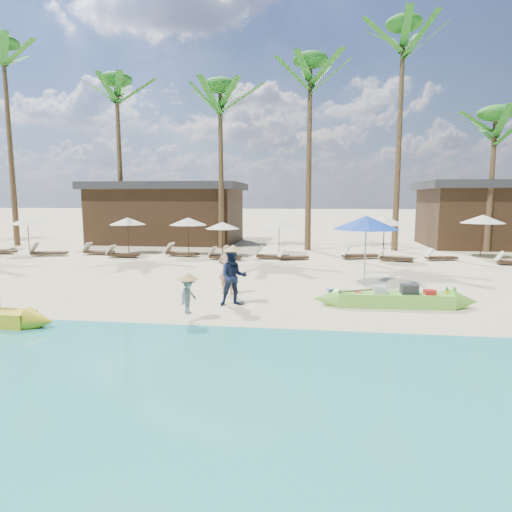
# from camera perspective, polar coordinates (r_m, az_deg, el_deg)

# --- Properties ---
(ground) EXTENTS (240.00, 240.00, 0.00)m
(ground) POSITION_cam_1_polar(r_m,az_deg,el_deg) (13.24, -3.33, -6.22)
(ground) COLOR beige
(ground) RESTS_ON ground
(wet_sand_strip) EXTENTS (240.00, 4.50, 0.01)m
(wet_sand_strip) POSITION_cam_1_polar(r_m,az_deg,el_deg) (8.61, -9.82, -14.08)
(wet_sand_strip) COLOR tan
(wet_sand_strip) RESTS_ON ground
(green_canoe) EXTENTS (5.32, 0.81, 0.68)m
(green_canoe) POSITION_cam_1_polar(r_m,az_deg,el_deg) (13.34, 17.93, -5.48)
(green_canoe) COLOR #74D340
(green_canoe) RESTS_ON ground
(tourist) EXTENTS (0.67, 0.51, 1.66)m
(tourist) POSITION_cam_1_polar(r_m,az_deg,el_deg) (14.26, -3.87, -1.82)
(tourist) COLOR tan
(tourist) RESTS_ON ground
(vendor_green) EXTENTS (0.97, 0.85, 1.70)m
(vendor_green) POSITION_cam_1_polar(r_m,az_deg,el_deg) (12.75, -3.04, -2.85)
(vendor_green) COLOR #16203E
(vendor_green) RESTS_ON ground
(vendor_yellow) EXTENTS (0.53, 0.71, 0.98)m
(vendor_yellow) POSITION_cam_1_polar(r_m,az_deg,el_deg) (11.30, -9.02, -5.25)
(vendor_yellow) COLOR gray
(vendor_yellow) RESTS_ON ground
(blue_umbrella) EXTENTS (2.39, 2.39, 2.57)m
(blue_umbrella) POSITION_cam_1_polar(r_m,az_deg,el_deg) (15.83, 14.49, 4.33)
(blue_umbrella) COLOR #99999E
(blue_umbrella) RESTS_ON ground
(resort_parasol_2) EXTENTS (2.05, 2.05, 2.11)m
(resort_parasol_2) POSITION_cam_1_polar(r_m,az_deg,el_deg) (27.95, -28.18, 4.16)
(resort_parasol_2) COLOR #352115
(resort_parasol_2) RESTS_ON ground
(lounger_2_left) EXTENTS (1.85, 0.73, 0.61)m
(lounger_2_left) POSITION_cam_1_polar(r_m,az_deg,el_deg) (28.88, -31.00, 0.67)
(lounger_2_left) COLOR #352115
(lounger_2_left) RESTS_ON ground
(resort_parasol_3) EXTENTS (2.04, 2.04, 2.10)m
(resort_parasol_3) POSITION_cam_1_polar(r_m,az_deg,el_deg) (25.61, -16.73, 4.48)
(resort_parasol_3) COLOR #352115
(resort_parasol_3) RESTS_ON ground
(lounger_3_left) EXTENTS (2.03, 1.04, 0.66)m
(lounger_3_left) POSITION_cam_1_polar(r_m,az_deg,el_deg) (26.50, -26.10, 0.48)
(lounger_3_left) COLOR #352115
(lounger_3_left) RESTS_ON ground
(lounger_3_right) EXTENTS (1.81, 0.69, 0.60)m
(lounger_3_right) POSITION_cam_1_polar(r_m,az_deg,el_deg) (25.99, -20.44, 0.61)
(lounger_3_right) COLOR #352115
(lounger_3_right) RESTS_ON ground
(resort_parasol_4) EXTENTS (2.07, 2.07, 2.13)m
(resort_parasol_4) POSITION_cam_1_polar(r_m,az_deg,el_deg) (24.04, -9.03, 4.58)
(resort_parasol_4) COLOR #352115
(resort_parasol_4) RESTS_ON ground
(lounger_4_left) EXTENTS (1.76, 0.61, 0.59)m
(lounger_4_left) POSITION_cam_1_polar(r_m,az_deg,el_deg) (24.35, -17.53, 0.29)
(lounger_4_left) COLOR #352115
(lounger_4_left) RESTS_ON ground
(lounger_4_right) EXTENTS (1.98, 0.90, 0.65)m
(lounger_4_right) POSITION_cam_1_polar(r_m,az_deg,el_deg) (24.06, -10.08, 0.49)
(lounger_4_right) COLOR #352115
(lounger_4_right) RESTS_ON ground
(resort_parasol_5) EXTENTS (1.86, 1.86, 1.92)m
(resort_parasol_5) POSITION_cam_1_polar(r_m,az_deg,el_deg) (23.30, -4.51, 4.08)
(resort_parasol_5) COLOR #352115
(resort_parasol_5) RESTS_ON ground
(lounger_5_left) EXTENTS (1.80, 0.78, 0.59)m
(lounger_5_left) POSITION_cam_1_polar(r_m,az_deg,el_deg) (22.45, -4.41, 0.03)
(lounger_5_left) COLOR #352115
(lounger_5_left) RESTS_ON ground
(resort_parasol_6) EXTENTS (1.95, 1.95, 2.01)m
(resort_parasol_6) POSITION_cam_1_polar(r_m,az_deg,el_deg) (24.45, 3.10, 4.45)
(resort_parasol_6) COLOR #352115
(resort_parasol_6) RESTS_ON ground
(lounger_6_left) EXTENTS (1.82, 0.60, 0.62)m
(lounger_6_left) POSITION_cam_1_polar(r_m,az_deg,el_deg) (22.64, 1.93, 0.13)
(lounger_6_left) COLOR #352115
(lounger_6_left) RESTS_ON ground
(lounger_6_right) EXTENTS (1.69, 1.01, 0.55)m
(lounger_6_right) POSITION_cam_1_polar(r_m,az_deg,el_deg) (22.32, 4.75, -0.06)
(lounger_6_right) COLOR #352115
(lounger_6_right) RESTS_ON ground
(resort_parasol_7) EXTENTS (2.19, 2.19, 2.26)m
(resort_parasol_7) POSITION_cam_1_polar(r_m,az_deg,el_deg) (23.38, 16.75, 4.55)
(resort_parasol_7) COLOR #352115
(resort_parasol_7) RESTS_ON ground
(lounger_7_left) EXTENTS (2.09, 1.21, 0.68)m
(lounger_7_left) POSITION_cam_1_polar(r_m,az_deg,el_deg) (23.27, 13.41, 0.18)
(lounger_7_left) COLOR #352115
(lounger_7_left) RESTS_ON ground
(lounger_7_right) EXTENTS (1.78, 0.97, 0.58)m
(lounger_7_right) POSITION_cam_1_polar(r_m,az_deg,el_deg) (22.91, 17.89, -0.18)
(lounger_7_right) COLOR #352115
(lounger_7_right) RESTS_ON ground
(resort_parasol_8) EXTENTS (2.25, 2.25, 2.32)m
(resort_parasol_8) POSITION_cam_1_polar(r_m,az_deg,el_deg) (25.92, 27.98, 4.37)
(resort_parasol_8) COLOR #352115
(resort_parasol_8) RESTS_ON ground
(lounger_8_left) EXTENTS (1.72, 0.83, 0.56)m
(lounger_8_left) POSITION_cam_1_polar(r_m,az_deg,el_deg) (24.05, 23.22, -0.09)
(lounger_8_left) COLOR #352115
(lounger_8_left) RESTS_ON ground
(palm_1) EXTENTS (2.08, 2.08, 13.60)m
(palm_1) POSITION_cam_1_polar(r_m,az_deg,el_deg) (34.23, -30.45, 19.55)
(palm_1) COLOR brown
(palm_1) RESTS_ON ground
(palm_2) EXTENTS (2.08, 2.08, 11.33)m
(palm_2) POSITION_cam_1_polar(r_m,az_deg,el_deg) (31.13, -18.01, 18.43)
(palm_2) COLOR brown
(palm_2) RESTS_ON ground
(palm_3) EXTENTS (2.08, 2.08, 10.52)m
(palm_3) POSITION_cam_1_polar(r_m,az_deg,el_deg) (28.04, -4.78, 18.75)
(palm_3) COLOR brown
(palm_3) RESTS_ON ground
(palm_4) EXTENTS (2.08, 2.08, 11.70)m
(palm_4) POSITION_cam_1_polar(r_m,az_deg,el_deg) (27.36, 7.21, 20.87)
(palm_4) COLOR brown
(palm_4) RESTS_ON ground
(palm_5) EXTENTS (2.08, 2.08, 13.60)m
(palm_5) POSITION_cam_1_polar(r_m,az_deg,el_deg) (28.50, 18.91, 22.83)
(palm_5) COLOR brown
(palm_5) RESTS_ON ground
(palm_6) EXTENTS (2.08, 2.08, 8.51)m
(palm_6) POSITION_cam_1_polar(r_m,az_deg,el_deg) (29.32, 29.24, 14.32)
(palm_6) COLOR brown
(palm_6) RESTS_ON ground
(pavilion_west) EXTENTS (10.80, 6.60, 4.30)m
(pavilion_west) POSITION_cam_1_polar(r_m,az_deg,el_deg) (31.89, -11.62, 5.75)
(pavilion_west) COLOR #352115
(pavilion_west) RESTS_ON ground
(pavilion_east) EXTENTS (8.80, 6.60, 4.30)m
(pavilion_east) POSITION_cam_1_polar(r_m,az_deg,el_deg) (32.27, 28.66, 5.00)
(pavilion_east) COLOR #352115
(pavilion_east) RESTS_ON ground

